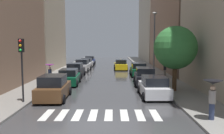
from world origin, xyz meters
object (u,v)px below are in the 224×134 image
object	(u,v)px
street_tree_right	(175,48)
parked_car_right_second	(145,77)
parked_car_left_nearest	(54,88)
taxi_midroad	(121,65)
pedestrian_foreground	(213,92)
pedestrian_near_tree	(165,65)
parked_car_left_fourth	(83,66)
parked_car_right_third	(138,70)
pedestrian_by_kerb	(50,70)
parked_car_left_sixth	(90,60)
parked_car_left_third	(75,71)
parked_car_right_nearest	(154,87)
parked_car_left_fifth	(87,63)
traffic_light_left_corner	(22,56)
lamp_post_right	(154,40)
parked_car_left_second	(69,77)

from	to	relation	value
street_tree_right	parked_car_right_second	bearing A→B (deg)	117.44
parked_car_left_nearest	taxi_midroad	size ratio (longest dim) A/B	0.91
parked_car_left_nearest	pedestrian_foreground	bearing A→B (deg)	-119.40
pedestrian_near_tree	street_tree_right	xyz separation A→B (m)	(-1.17, -9.02, 2.28)
parked_car_left_fourth	parked_car_left_nearest	bearing A→B (deg)	-176.61
taxi_midroad	parked_car_right_third	bearing A→B (deg)	-165.06
parked_car_left_nearest	pedestrian_by_kerb	bearing A→B (deg)	15.84
parked_car_left_sixth	pedestrian_foreground	distance (m)	36.01
parked_car_left_third	parked_car_left_nearest	bearing A→B (deg)	-177.28
taxi_midroad	pedestrian_by_kerb	xyz separation A→B (m)	(-7.54, -13.76, 0.73)
parked_car_left_sixth	parked_car_right_nearest	world-z (taller)	parked_car_left_sixth
parked_car_left_fifth	parked_car_right_third	world-z (taller)	parked_car_right_third
parked_car_left_fourth	parked_car_right_third	size ratio (longest dim) A/B	0.91
parked_car_right_third	pedestrian_foreground	bearing A→B (deg)	-174.06
pedestrian_by_kerb	street_tree_right	distance (m)	12.33
street_tree_right	traffic_light_left_corner	world-z (taller)	street_tree_right
parked_car_left_sixth	parked_car_left_third	bearing A→B (deg)	179.06
pedestrian_near_tree	traffic_light_left_corner	world-z (taller)	traffic_light_left_corner
traffic_light_left_corner	street_tree_right	bearing A→B (deg)	19.28
parked_car_right_third	pedestrian_near_tree	xyz separation A→B (m)	(3.11, -1.36, 0.72)
taxi_midroad	lamp_post_right	world-z (taller)	lamp_post_right
parked_car_right_nearest	lamp_post_right	distance (m)	10.72
parked_car_right_nearest	street_tree_right	world-z (taller)	street_tree_right
parked_car_right_second	pedestrian_near_tree	world-z (taller)	pedestrian_near_tree
parked_car_left_nearest	pedestrian_foreground	distance (m)	10.88
parked_car_left_second	pedestrian_near_tree	size ratio (longest dim) A/B	2.37
parked_car_left_nearest	parked_car_left_sixth	xyz separation A→B (m)	(-0.27, 29.55, -0.07)
taxi_midroad	parked_car_left_second	bearing A→B (deg)	156.17
lamp_post_right	pedestrian_by_kerb	bearing A→B (deg)	-157.96
parked_car_left_third	parked_car_right_second	xyz separation A→B (m)	(7.89, -5.27, 0.00)
parked_car_left_sixth	taxi_midroad	bearing A→B (deg)	-149.44
parked_car_left_third	street_tree_right	size ratio (longest dim) A/B	0.76
parked_car_right_nearest	parked_car_right_second	size ratio (longest dim) A/B	0.92
parked_car_right_nearest	street_tree_right	bearing A→B (deg)	-50.74
parked_car_left_second	lamp_post_right	xyz separation A→B (m)	(9.29, 4.49, 3.76)
taxi_midroad	traffic_light_left_corner	world-z (taller)	traffic_light_left_corner
parked_car_right_second	parked_car_right_nearest	bearing A→B (deg)	-178.05
parked_car_right_second	lamp_post_right	world-z (taller)	lamp_post_right
parked_car_left_fourth	taxi_midroad	size ratio (longest dim) A/B	0.88
traffic_light_left_corner	pedestrian_near_tree	bearing A→B (deg)	46.07
parked_car_left_fourth	street_tree_right	bearing A→B (deg)	-144.85
parked_car_right_second	street_tree_right	distance (m)	5.26
parked_car_left_fourth	pedestrian_by_kerb	distance (m)	11.96
parked_car_left_nearest	parked_car_right_third	bearing A→B (deg)	-32.18
parked_car_right_third	street_tree_right	bearing A→B (deg)	-169.56
pedestrian_foreground	pedestrian_near_tree	xyz separation A→B (m)	(1.19, 16.65, -0.14)
lamp_post_right	parked_car_right_second	bearing A→B (deg)	-110.92
parked_car_left_second	pedestrian_by_kerb	bearing A→B (deg)	88.76
pedestrian_by_kerb	pedestrian_near_tree	bearing A→B (deg)	119.82
parked_car_left_third	parked_car_right_third	distance (m)	8.05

